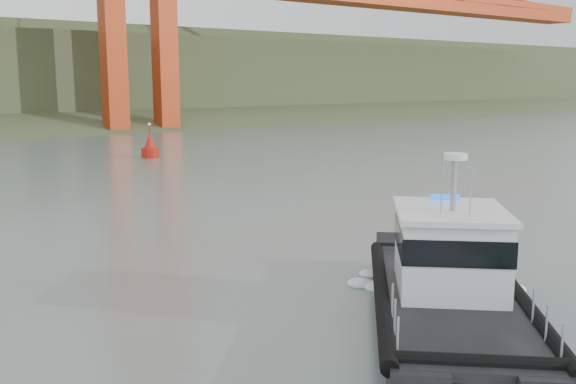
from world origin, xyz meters
name	(u,v)px	position (x,y,z in m)	size (l,w,h in m)	color
ground	(431,296)	(0.00, 0.00, 0.00)	(400.00, 400.00, 0.00)	#4C5B57
patrol_boat	(450,282)	(-1.64, -2.15, 1.40)	(10.83, 11.28, 5.57)	black
nav_buoy	(150,148)	(9.23, 44.00, 0.95)	(1.74, 1.74, 3.62)	#B0170C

